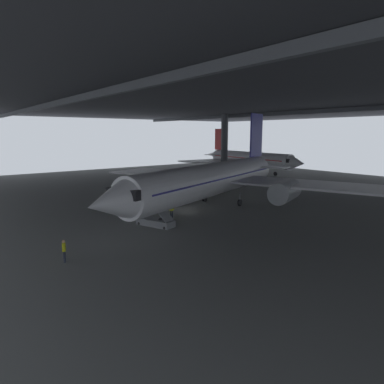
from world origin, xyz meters
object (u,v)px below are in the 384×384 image
at_px(boarding_stairs, 155,218).
at_px(airplane_distant, 248,159).
at_px(airplane_main, 214,179).
at_px(baggage_tug, 199,189).
at_px(crew_worker_near_nose, 64,250).
at_px(crew_worker_by_stairs, 172,210).

height_order(boarding_stairs, airplane_distant, airplane_distant).
distance_m(airplane_main, baggage_tug, 11.72).
relative_size(airplane_distant, baggage_tug, 13.47).
bearing_deg(airplane_main, boarding_stairs, -73.75).
xyz_separation_m(airplane_main, baggage_tug, (-9.84, 5.55, -3.12)).
relative_size(boarding_stairs, baggage_tug, 1.95).
bearing_deg(airplane_distant, baggage_tug, -61.06).
bearing_deg(airplane_distant, airplane_main, -52.96).
distance_m(airplane_main, boarding_stairs, 11.59).
xyz_separation_m(boarding_stairs, crew_worker_near_nose, (4.67, -10.71, 0.24)).
height_order(airplane_main, airplane_distant, airplane_main).
bearing_deg(airplane_main, crew_worker_by_stairs, -79.40).
bearing_deg(crew_worker_by_stairs, baggage_tug, 130.72).
height_order(crew_worker_near_nose, crew_worker_by_stairs, crew_worker_near_nose).
relative_size(crew_worker_near_nose, baggage_tug, 0.69).
distance_m(crew_worker_by_stairs, baggage_tug, 17.25).
distance_m(crew_worker_near_nose, airplane_distant, 64.32).
relative_size(crew_worker_by_stairs, baggage_tug, 0.64).
height_order(airplane_distant, baggage_tug, airplane_distant).
height_order(boarding_stairs, crew_worker_by_stairs, boarding_stairs).
distance_m(airplane_main, crew_worker_by_stairs, 8.13).
bearing_deg(crew_worker_by_stairs, crew_worker_near_nose, -65.37).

